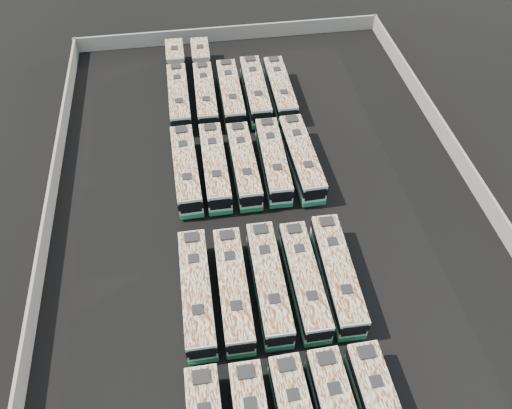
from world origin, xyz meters
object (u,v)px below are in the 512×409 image
bus_midfront_far_right (337,274)px  bus_back_right (255,91)px  bus_midback_right (273,161)px  bus_midfront_center (269,282)px  bus_midback_center (244,165)px  bus_midback_far_left (186,169)px  bus_back_center (231,94)px  bus_midfront_far_left (197,292)px  bus_midfront_left (233,289)px  bus_back_far_left (178,84)px  bus_midback_left (215,167)px  bus_midback_far_right (301,158)px  bus_back_far_right (280,89)px  bus_back_left (204,82)px  bus_midfront_right (304,280)px

bus_midfront_far_right → bus_back_right: bus_back_right is taller
bus_midback_right → bus_back_right: 13.11m
bus_midfront_center → bus_midback_center: bus_midfront_center is taller
bus_midback_far_left → bus_back_center: (6.37, 12.94, -0.01)m
bus_back_center → bus_midfront_far_left: bearing=-102.1°
bus_midfront_left → bus_back_far_left: (-3.31, 31.91, -0.02)m
bus_midfront_far_right → bus_back_center: (-6.26, 28.51, 0.00)m
bus_midback_left → bus_midback_far_right: (9.57, -0.11, 0.03)m
bus_midfront_center → bus_midback_center: 15.35m
bus_midfront_center → bus_back_far_right: size_ratio=1.02×
bus_midback_far_left → bus_back_right: size_ratio=0.99×
bus_midfront_far_left → bus_midback_far_left: (-0.02, 15.60, -0.01)m
bus_midfront_far_right → bus_midback_center: size_ratio=1.02×
bus_midfront_far_left → bus_back_left: (3.22, 31.69, -0.06)m
bus_midfront_far_right → bus_midback_far_left: 20.05m
bus_back_far_right → bus_back_right: bearing=177.9°
bus_back_right → bus_midback_left: bearing=-115.3°
bus_midfront_far_left → bus_midback_right: bus_midfront_far_left is taller
bus_midfront_left → bus_back_left: (0.04, 31.80, -0.03)m
bus_midfront_far_left → bus_back_center: size_ratio=1.01×
bus_back_right → bus_midfront_left: bearing=-101.6°
bus_midfront_far_left → bus_midback_far_left: 15.60m
bus_midfront_center → bus_back_left: size_ratio=0.66×
bus_midback_far_left → bus_back_far_left: 16.21m
bus_back_far_right → bus_back_left: bearing=162.0°
bus_back_far_left → bus_midfront_far_left: bearing=-89.9°
bus_midfront_center → bus_midback_left: size_ratio=1.00×
bus_midfront_far_right → bus_midback_right: (-3.09, 15.54, -0.01)m
bus_midfront_far_left → bus_midback_center: (6.25, 15.41, -0.05)m
bus_midfront_right → bus_midback_right: 15.71m
bus_midfront_far_left → bus_midfront_right: (9.55, -0.14, -0.06)m
bus_midback_right → bus_midback_center: bearing=-175.7°
bus_midfront_far_left → bus_midback_center: bus_midfront_far_left is taller
bus_back_far_left → bus_back_left: size_ratio=1.01×
bus_midfront_far_left → bus_midfront_right: bus_midfront_far_left is taller
bus_back_far_left → bus_back_left: bus_back_far_left is taller
bus_midback_far_left → bus_midback_far_right: bearing=-2.0°
bus_midback_left → bus_back_left: bearing=89.7°
bus_midback_left → bus_midback_center: 3.15m
bus_back_right → bus_midback_right: bearing=-89.2°
bus_midback_right → bus_back_center: size_ratio=1.00×
bus_midfront_center → bus_midback_right: bus_midfront_center is taller
bus_back_center → bus_back_right: 3.19m
bus_midback_left → bus_midback_far_right: bearing=-0.6°
bus_back_center → bus_midback_left: bearing=-103.6°
bus_midfront_right → bus_back_left: 32.45m
bus_midfront_center → bus_back_left: bus_midfront_center is taller
bus_midback_right → bus_midfront_far_left: bearing=-120.0°
bus_midback_far_right → bus_back_center: bearing=114.3°
bus_midfront_left → bus_back_center: size_ratio=1.00×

